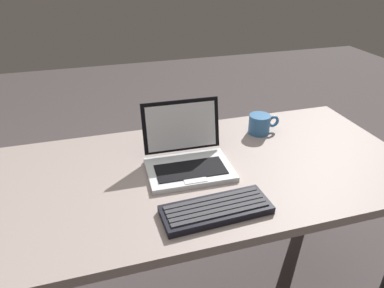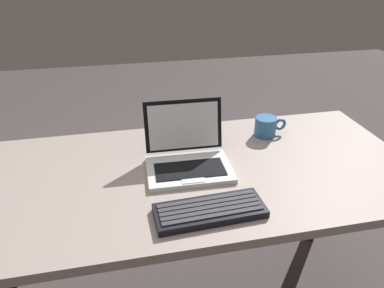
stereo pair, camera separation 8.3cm
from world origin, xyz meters
The scene contains 4 objects.
desk centered at (0.00, 0.00, 0.65)m, with size 1.70×0.73×0.76m.
laptop_front centered at (0.03, 0.03, 0.80)m, with size 0.30×0.26×0.22m.
external_keyboard centered at (0.05, -0.24, 0.77)m, with size 0.33×0.14×0.03m.
coffee_mug centered at (0.40, 0.20, 0.80)m, with size 0.14×0.09×0.08m.
Camera 2 is at (-0.17, -1.02, 1.45)m, focal length 32.76 mm.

